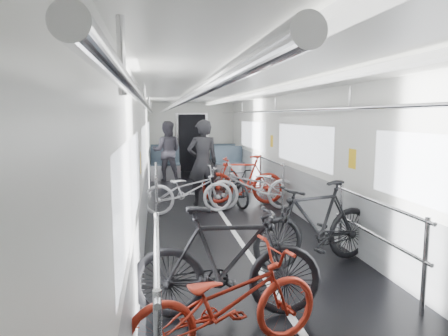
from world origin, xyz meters
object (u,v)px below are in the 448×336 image
object	(u,v)px
bike_left_near	(227,302)
bike_left_mid	(227,262)
person_seated	(167,151)
person_standing	(203,163)
bike_left_far	(189,190)
bike_right_far	(243,180)
bike_right_mid	(253,186)
bike_right_near	(316,224)
bike_aisle	(230,186)

from	to	relation	value
bike_left_near	bike_left_mid	xyz separation A→B (m)	(0.11, 0.60, 0.11)
person_seated	person_standing	bearing A→B (deg)	109.56
bike_left_near	bike_left_far	world-z (taller)	bike_left_far
person_standing	bike_right_far	bearing A→B (deg)	166.57
bike_left_mid	bike_left_near	bearing A→B (deg)	175.99
bike_left_mid	person_seated	distance (m)	8.42
bike_left_mid	bike_right_far	xyz separation A→B (m)	(1.23, 4.92, -0.01)
bike_right_mid	bike_right_far	world-z (taller)	bike_right_far
bike_left_mid	bike_right_near	size ratio (longest dim) A/B	1.00
bike_left_far	bike_right_near	bearing A→B (deg)	-160.72
bike_right_mid	bike_right_near	bearing A→B (deg)	5.11
bike_left_mid	bike_right_far	distance (m)	5.07
bike_right_near	bike_aisle	world-z (taller)	bike_right_near
bike_right_far	bike_left_near	bearing A→B (deg)	-2.86
bike_right_near	person_standing	size ratio (longest dim) A/B	0.99
bike_left_mid	person_standing	xyz separation A→B (m)	(0.35, 4.99, 0.38)
bike_right_far	bike_aisle	bearing A→B (deg)	-72.33
bike_right_near	bike_right_far	bearing A→B (deg)	168.67
bike_left_near	person_seated	bearing A→B (deg)	-12.98
bike_right_far	person_seated	bearing A→B (deg)	-144.94
bike_right_mid	person_seated	size ratio (longest dim) A/B	1.05
bike_left_far	bike_right_mid	size ratio (longest dim) A/B	0.96
bike_right_far	person_standing	size ratio (longest dim) A/B	0.97
bike_right_near	bike_aisle	xyz separation A→B (m)	(-0.44, 3.73, -0.15)
bike_right_far	person_standing	distance (m)	0.97
bike_left_far	person_seated	size ratio (longest dim) A/B	1.00
bike_left_mid	bike_aisle	world-z (taller)	bike_left_mid
bike_left_far	bike_aisle	bearing A→B (deg)	-61.89
person_standing	bike_left_mid	bearing A→B (deg)	76.81
bike_left_near	bike_left_mid	size ratio (longest dim) A/B	0.91
bike_right_near	person_standing	bearing A→B (deg)	-178.44
bike_left_mid	bike_right_mid	world-z (taller)	bike_left_mid
bike_right_mid	bike_aisle	bearing A→B (deg)	-142.32
bike_left_near	bike_aisle	bearing A→B (deg)	-25.31
bike_left_mid	person_seated	bearing A→B (deg)	8.63
bike_right_near	person_seated	bearing A→B (deg)	179.72
bike_left_mid	person_standing	size ratio (longest dim) A/B	0.99
bike_right_near	bike_right_far	distance (m)	3.77
bike_right_mid	person_seated	bearing A→B (deg)	-153.94
bike_right_near	person_seated	world-z (taller)	person_seated
bike_left_mid	bike_left_far	world-z (taller)	bike_left_mid
bike_right_mid	person_standing	distance (m)	1.26
bike_left_far	bike_aisle	size ratio (longest dim) A/B	1.15
bike_left_far	bike_right_near	world-z (taller)	bike_right_near
bike_right_far	bike_left_mid	bearing A→B (deg)	-3.26
bike_left_far	bike_aisle	world-z (taller)	bike_left_far
bike_left_far	person_seated	bearing A→B (deg)	-1.10
bike_right_mid	bike_right_far	distance (m)	0.61
bike_left_far	bike_left_near	bearing A→B (deg)	173.71
bike_left_near	bike_right_far	size ratio (longest dim) A/B	0.93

